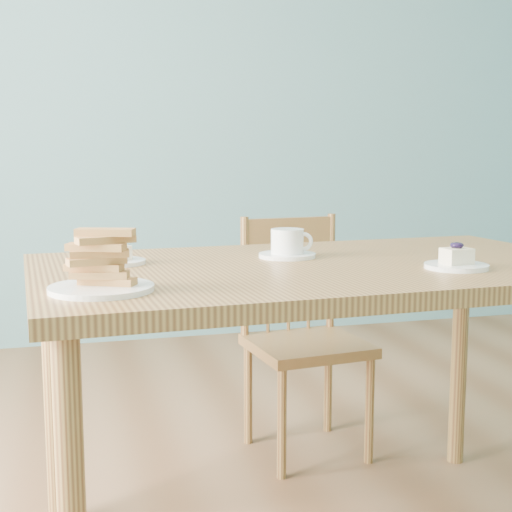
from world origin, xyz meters
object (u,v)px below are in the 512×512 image
dining_table (323,293)px  cheesecake_plate_near (456,262)px  dining_chair (303,333)px  cheesecake_plate_far (117,258)px  biscotti_plate (101,270)px  coffee_cup (288,245)px

dining_table → cheesecake_plate_near: bearing=-34.0°
dining_chair → cheesecake_plate_near: cheesecake_plate_near is taller
dining_table → cheesecake_plate_near: 0.35m
dining_table → dining_chair: (0.17, 0.64, -0.28)m
cheesecake_plate_far → biscotti_plate: bearing=-99.4°
dining_table → biscotti_plate: 0.64m
coffee_cup → biscotti_plate: bearing=-122.0°
biscotti_plate → cheesecake_plate_far: bearing=80.6°
dining_chair → biscotti_plate: (-0.75, -0.88, 0.40)m
dining_chair → biscotti_plate: bearing=-136.5°
cheesecake_plate_far → biscotti_plate: biscotti_plate is taller
dining_chair → cheesecake_plate_near: 0.91m
cheesecake_plate_far → biscotti_plate: size_ratio=0.67×
coffee_cup → biscotti_plate: biscotti_plate is taller
dining_table → dining_chair: dining_chair is taller
coffee_cup → biscotti_plate: (-0.52, -0.36, 0.01)m
coffee_cup → dining_chair: bearing=89.8°
dining_table → cheesecake_plate_far: cheesecake_plate_far is taller
cheesecake_plate_near → coffee_cup: bearing=139.5°
cheesecake_plate_far → biscotti_plate: (-0.06, -0.36, 0.03)m
dining_table → dining_chair: bearing=72.2°
cheesecake_plate_near → biscotti_plate: bearing=-175.6°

